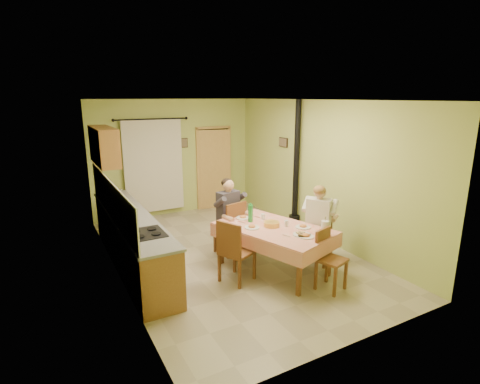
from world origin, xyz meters
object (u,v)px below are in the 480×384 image
chair_left (236,264)px  stove_flue (296,183)px  chair_right (317,247)px  man_far (229,208)px  dining_table (273,248)px  man_right (319,215)px  chair_far (230,238)px  chair_near (330,271)px

chair_left → stove_flue: 2.85m
chair_right → man_far: (-1.16, 1.13, 0.59)m
dining_table → man_right: bearing=-28.6°
dining_table → chair_left: size_ratio=2.11×
stove_flue → man_right: bearing=-113.8°
man_far → man_right: size_ratio=1.00×
man_right → man_far: bearing=9.9°
chair_right → stove_flue: size_ratio=0.34×
man_right → chair_left: bearing=51.1°
chair_far → chair_right: size_ratio=1.06×
chair_left → man_far: 1.27m
chair_near → chair_left: (-1.12, 0.92, 0.00)m
dining_table → stove_flue: stove_flue is taller
man_right → chair_far: bearing=10.2°
chair_near → man_far: (-0.71, 1.96, 0.59)m
man_right → stove_flue: bearing=-59.2°
chair_far → man_right: bearing=-56.3°
dining_table → man_far: 1.16m
chair_far → chair_right: bearing=-55.8°
man_far → man_right: bearing=-56.6°
chair_far → chair_left: 1.11m
chair_right → man_right: bearing=90.0°
man_far → dining_table: bearing=-83.6°
dining_table → chair_left: (-0.74, -0.05, -0.09)m
stove_flue → dining_table: bearing=-136.2°
chair_near → dining_table: bearing=-86.7°
stove_flue → chair_far: bearing=-164.7°
chair_left → stove_flue: bearing=99.2°
chair_left → chair_right: bearing=62.0°
chair_right → stove_flue: 1.92m
man_far → chair_far: bearing=-90.0°
dining_table → chair_far: (-0.32, 0.97, -0.09)m
dining_table → man_right: (0.82, -0.15, 0.50)m
dining_table → chair_near: 1.05m
man_far → man_right: (1.15, -1.14, 0.00)m
chair_far → man_right: 1.71m
chair_right → man_far: man_far is taller
man_right → chair_near: bearing=116.4°
dining_table → chair_right: chair_right is taller
chair_near → man_right: bearing=-136.4°
dining_table → man_far: man_far is taller
chair_near → chair_right: chair_right is taller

